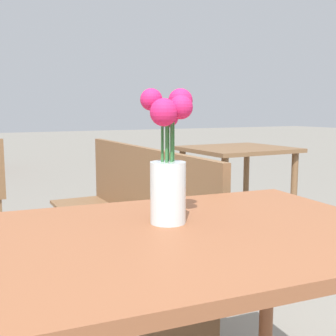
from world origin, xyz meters
TOP-DOWN VIEW (x-y plane):
  - table_front at (0.00, 0.00)m, footprint 1.05×0.83m
  - flower_vase at (-0.04, 0.08)m, footprint 0.14×0.13m
  - bench_near at (0.29, 1.17)m, footprint 0.37×1.53m
  - table_back at (1.45, 1.76)m, footprint 0.78×0.70m

SIDE VIEW (x-z plane):
  - bench_near at x=0.29m, z-range 0.03..0.88m
  - table_back at x=1.45m, z-range 0.25..1.01m
  - table_front at x=0.00m, z-range 0.27..1.02m
  - flower_vase at x=-0.04m, z-range 0.73..1.08m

